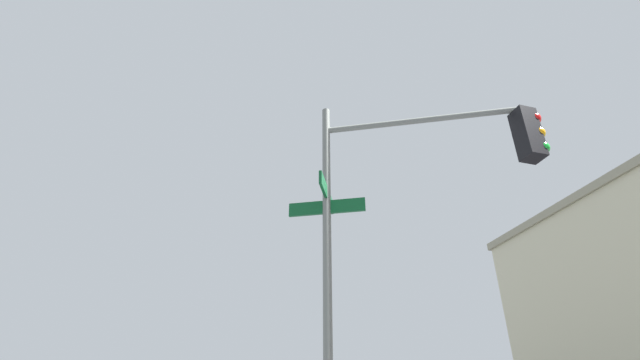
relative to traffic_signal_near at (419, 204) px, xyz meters
name	(u,v)px	position (x,y,z in m)	size (l,w,h in m)	color
traffic_signal_near	(419,204)	(0.00, 0.00, 0.00)	(1.92, 3.30, 6.15)	slate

